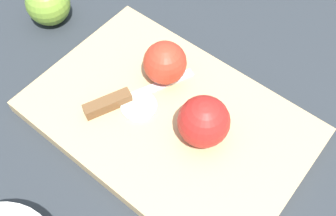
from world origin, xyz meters
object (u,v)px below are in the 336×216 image
object	(u,v)px
apple_half_left	(204,122)
apple_half_right	(165,63)
knife	(116,101)
apple_whole	(48,3)

from	to	relation	value
apple_half_left	apple_half_right	distance (m)	0.12
apple_half_left	knife	distance (m)	0.14
apple_half_left	apple_whole	xyz separation A→B (m)	(0.36, 0.02, -0.02)
apple_half_right	knife	bearing A→B (deg)	104.82
knife	apple_whole	bearing A→B (deg)	96.34
apple_half_left	apple_half_right	world-z (taller)	apple_half_left
apple_half_right	knife	size ratio (longest dim) A/B	0.37
apple_whole	knife	bearing A→B (deg)	171.82
apple_half_left	knife	size ratio (longest dim) A/B	0.41
apple_half_left	apple_half_right	size ratio (longest dim) A/B	1.09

